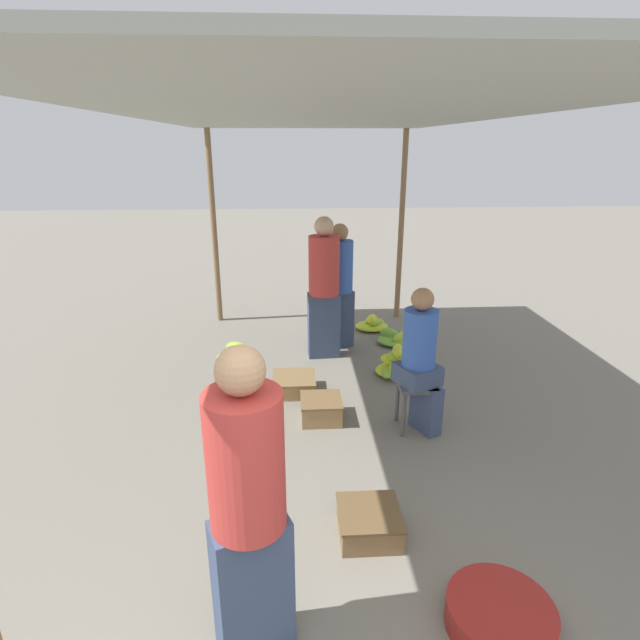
{
  "coord_description": "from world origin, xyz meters",
  "views": [
    {
      "loc": [
        -0.26,
        -1.05,
        2.53
      ],
      "look_at": [
        0.0,
        3.39,
        0.96
      ],
      "focal_mm": 28.0,
      "sensor_mm": 36.0,
      "label": 1
    }
  ],
  "objects_px": {
    "stool": "(416,392)",
    "banana_pile_right_2": "(397,338)",
    "vendor_seated": "(421,358)",
    "banana_pile_left_1": "(236,355)",
    "crate_near": "(321,409)",
    "basin_black": "(500,616)",
    "banana_pile_left_0": "(246,421)",
    "shopper_walking_far": "(339,285)",
    "vendor_foreground": "(248,507)",
    "banana_pile_right_0": "(396,366)",
    "banana_pile_right_1": "(373,324)",
    "crate_mid": "(369,523)",
    "shopper_walking_mid": "(324,286)",
    "crate_far": "(294,384)"
  },
  "relations": [
    {
      "from": "banana_pile_left_0",
      "to": "shopper_walking_far",
      "type": "relative_size",
      "value": 0.38
    },
    {
      "from": "banana_pile_left_0",
      "to": "banana_pile_left_1",
      "type": "height_order",
      "value": "banana_pile_left_1"
    },
    {
      "from": "basin_black",
      "to": "banana_pile_right_0",
      "type": "bearing_deg",
      "value": 88.52
    },
    {
      "from": "stool",
      "to": "banana_pile_right_0",
      "type": "xyz_separation_m",
      "value": [
        0.07,
        1.14,
        -0.26
      ]
    },
    {
      "from": "vendor_seated",
      "to": "banana_pile_right_0",
      "type": "bearing_deg",
      "value": 87.68
    },
    {
      "from": "vendor_foreground",
      "to": "banana_pile_right_0",
      "type": "relative_size",
      "value": 3.02
    },
    {
      "from": "shopper_walking_mid",
      "to": "shopper_walking_far",
      "type": "height_order",
      "value": "shopper_walking_mid"
    },
    {
      "from": "stool",
      "to": "shopper_walking_mid",
      "type": "distance_m",
      "value": 1.97
    },
    {
      "from": "basin_black",
      "to": "shopper_walking_mid",
      "type": "bearing_deg",
      "value": 100.64
    },
    {
      "from": "basin_black",
      "to": "shopper_walking_mid",
      "type": "distance_m",
      "value": 3.97
    },
    {
      "from": "vendor_foreground",
      "to": "basin_black",
      "type": "bearing_deg",
      "value": 0.53
    },
    {
      "from": "banana_pile_left_0",
      "to": "banana_pile_right_2",
      "type": "distance_m",
      "value": 2.74
    },
    {
      "from": "vendor_foreground",
      "to": "banana_pile_right_1",
      "type": "xyz_separation_m",
      "value": [
        1.39,
        4.74,
        -0.81
      ]
    },
    {
      "from": "basin_black",
      "to": "banana_pile_right_0",
      "type": "xyz_separation_m",
      "value": [
        0.08,
        3.21,
        0.04
      ]
    },
    {
      "from": "vendor_foreground",
      "to": "crate_near",
      "type": "relative_size",
      "value": 4.37
    },
    {
      "from": "crate_near",
      "to": "crate_far",
      "type": "xyz_separation_m",
      "value": [
        -0.25,
        0.58,
        -0.02
      ]
    },
    {
      "from": "banana_pile_left_0",
      "to": "crate_near",
      "type": "bearing_deg",
      "value": 9.14
    },
    {
      "from": "vendor_seated",
      "to": "banana_pile_right_0",
      "type": "xyz_separation_m",
      "value": [
        0.05,
        1.15,
        -0.61
      ]
    },
    {
      "from": "basin_black",
      "to": "crate_near",
      "type": "xyz_separation_m",
      "value": [
        -0.85,
        2.28,
        0.03
      ]
    },
    {
      "from": "banana_pile_right_1",
      "to": "crate_mid",
      "type": "xyz_separation_m",
      "value": [
        -0.66,
        -3.99,
        0.02
      ]
    },
    {
      "from": "crate_mid",
      "to": "shopper_walking_mid",
      "type": "height_order",
      "value": "shopper_walking_mid"
    },
    {
      "from": "basin_black",
      "to": "banana_pile_right_0",
      "type": "distance_m",
      "value": 3.21
    },
    {
      "from": "vendor_seated",
      "to": "banana_pile_left_1",
      "type": "distance_m",
      "value": 2.55
    },
    {
      "from": "stool",
      "to": "banana_pile_left_0",
      "type": "bearing_deg",
      "value": 176.65
    },
    {
      "from": "vendor_foreground",
      "to": "banana_pile_right_1",
      "type": "bearing_deg",
      "value": 73.67
    },
    {
      "from": "banana_pile_right_0",
      "to": "banana_pile_right_1",
      "type": "height_order",
      "value": "banana_pile_right_0"
    },
    {
      "from": "banana_pile_left_0",
      "to": "vendor_foreground",
      "type": "bearing_deg",
      "value": -84.02
    },
    {
      "from": "shopper_walking_far",
      "to": "banana_pile_left_0",
      "type": "bearing_deg",
      "value": -118.25
    },
    {
      "from": "vendor_seated",
      "to": "crate_mid",
      "type": "relative_size",
      "value": 3.24
    },
    {
      "from": "vendor_seated",
      "to": "shopper_walking_far",
      "type": "xyz_separation_m",
      "value": [
        -0.54,
        2.08,
        0.12
      ]
    },
    {
      "from": "stool",
      "to": "banana_pile_right_1",
      "type": "height_order",
      "value": "stool"
    },
    {
      "from": "banana_pile_left_0",
      "to": "crate_near",
      "type": "height_order",
      "value": "banana_pile_left_0"
    },
    {
      "from": "banana_pile_left_0",
      "to": "shopper_walking_far",
      "type": "distance_m",
      "value": 2.37
    },
    {
      "from": "banana_pile_right_0",
      "to": "crate_far",
      "type": "xyz_separation_m",
      "value": [
        -1.18,
        -0.35,
        -0.03
      ]
    },
    {
      "from": "banana_pile_right_0",
      "to": "banana_pile_left_0",
      "type": "bearing_deg",
      "value": -147.58
    },
    {
      "from": "banana_pile_right_0",
      "to": "shopper_walking_far",
      "type": "relative_size",
      "value": 0.35
    },
    {
      "from": "banana_pile_left_0",
      "to": "crate_near",
      "type": "xyz_separation_m",
      "value": [
        0.71,
        0.11,
        0.04
      ]
    },
    {
      "from": "shopper_walking_mid",
      "to": "crate_far",
      "type": "bearing_deg",
      "value": -111.72
    },
    {
      "from": "crate_near",
      "to": "shopper_walking_mid",
      "type": "relative_size",
      "value": 0.23
    },
    {
      "from": "vendor_seated",
      "to": "crate_mid",
      "type": "bearing_deg",
      "value": -116.11
    },
    {
      "from": "crate_far",
      "to": "crate_near",
      "type": "bearing_deg",
      "value": -66.66
    },
    {
      "from": "vendor_seated",
      "to": "banana_pile_left_0",
      "type": "bearing_deg",
      "value": 176.36
    },
    {
      "from": "banana_pile_left_1",
      "to": "shopper_walking_far",
      "type": "relative_size",
      "value": 0.28
    },
    {
      "from": "basin_black",
      "to": "crate_mid",
      "type": "xyz_separation_m",
      "value": [
        -0.61,
        0.74,
        0.02
      ]
    },
    {
      "from": "stool",
      "to": "banana_pile_right_2",
      "type": "bearing_deg",
      "value": 82.43
    },
    {
      "from": "crate_near",
      "to": "basin_black",
      "type": "bearing_deg",
      "value": -69.52
    },
    {
      "from": "banana_pile_left_0",
      "to": "shopper_walking_far",
      "type": "xyz_separation_m",
      "value": [
        1.06,
        1.98,
        0.76
      ]
    },
    {
      "from": "banana_pile_right_0",
      "to": "banana_pile_right_1",
      "type": "distance_m",
      "value": 1.52
    },
    {
      "from": "basin_black",
      "to": "banana_pile_left_0",
      "type": "xyz_separation_m",
      "value": [
        -1.56,
        2.16,
        -0.01
      ]
    },
    {
      "from": "shopper_walking_mid",
      "to": "vendor_seated",
      "type": "bearing_deg",
      "value": -66.79
    }
  ]
}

